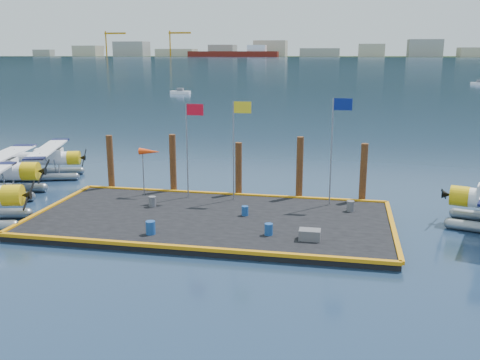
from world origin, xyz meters
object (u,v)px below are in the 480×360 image
Objects in this scene: drum_0 at (152,202)px; drum_4 at (350,206)px; seaplane_c at (44,160)px; flagpole_blue at (335,136)px; piling_3 at (300,170)px; piling_0 at (111,164)px; drum_3 at (151,228)px; windsock at (149,153)px; piling_4 at (363,175)px; piling_2 at (239,171)px; crate at (310,235)px; flagpole_yellow at (237,136)px; drum_1 at (269,229)px; drum_2 at (245,211)px; piling_1 at (173,165)px; flagpole_red at (190,136)px.

drum_0 is 11.86m from drum_4.
seaplane_c is 1.36× the size of flagpole_blue.
drum_4 is 0.14× the size of piling_3.
drum_3 is at bearing -55.23° from piling_0.
piling_4 is at bearing 6.75° from windsock.
piling_3 reaches higher than piling_2.
crate is 0.28× the size of piling_2.
flagpole_yellow is 1.99× the size of windsock.
drum_0 is at bearing 40.77° from seaplane_c.
drum_0 is at bearing -154.39° from piling_3.
drum_1 is 0.57× the size of crate.
piling_2 is at bearing 105.56° from drum_2.
piling_0 is at bearing 170.14° from flagpole_yellow.
drum_2 is 5.09m from flagpole_yellow.
flagpole_yellow is at bearing 109.57° from drum_2.
piling_1 is at bearing 180.00° from piling_2.
flagpole_red is 3.00m from flagpole_yellow.
flagpole_blue is at bearing -0.00° from flagpole_red.
crate is at bearing -40.67° from drum_2.
drum_1 is 9.34m from flagpole_red.
drum_2 is 0.09× the size of flagpole_red.
piling_1 is (-7.63, 7.81, 1.40)m from drum_1.
piling_1 is (-11.76, 2.72, 1.39)m from drum_4.
piling_4 is at bearing 74.83° from drum_4.
crate is 0.17× the size of flagpole_yellow.
piling_2 is at bearing 165.52° from flagpole_blue.
drum_4 is 0.10× the size of flagpole_red.
flagpole_blue is at bearing 13.05° from drum_0.
drum_4 is 13.08m from windsock.
drum_3 is 8.12m from flagpole_red.
windsock reaches higher than drum_1.
drum_2 is 0.51× the size of crate.
piling_0 and piling_4 have the same top height.
drum_2 is at bearing -39.22° from piling_1.
piling_2 is (2.85, 8.86, 1.15)m from drum_3.
flagpole_blue is (9.05, 7.26, 3.94)m from drum_3.
drum_4 is at bearing -20.57° from piling_2.
flagpole_yellow reaches higher than piling_2.
piling_1 reaches higher than drum_2.
windsock is at bearing 112.12° from drum_0.
drum_3 is 10.86m from piling_0.
seaplane_c is 18.95m from drum_2.
drum_4 is 12.15m from piling_1.
flagpole_blue is (10.71, 2.48, 3.97)m from drum_0.
flagpole_yellow is (4.72, 2.48, 3.80)m from drum_0.
flagpole_blue is at bearing -0.00° from flagpole_yellow.
drum_3 is at bearing -127.71° from piling_3.
crate is at bearing -29.69° from piling_0.
flagpole_red is 0.92× the size of flagpole_blue.
piling_3 reaches higher than drum_4.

